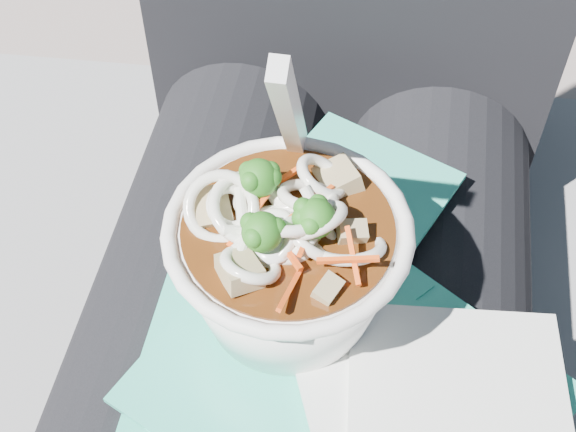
% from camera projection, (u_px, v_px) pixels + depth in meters
% --- Properties ---
extents(stone_ledge, '(1.02, 0.55, 0.45)m').
position_uv_depth(stone_ledge, '(318.00, 376.00, 0.91)').
color(stone_ledge, slate).
rests_on(stone_ledge, ground).
extents(lap, '(0.33, 0.48, 0.16)m').
position_uv_depth(lap, '(300.00, 364.00, 0.58)').
color(lap, black).
rests_on(lap, stone_ledge).
extents(person_body, '(0.34, 0.94, 0.99)m').
position_uv_depth(person_body, '(320.00, 244.00, 0.62)').
color(person_body, black).
rests_on(person_body, ground).
extents(plastic_bag, '(0.30, 0.41, 0.01)m').
position_uv_depth(plastic_bag, '(315.00, 361.00, 0.49)').
color(plastic_bag, '#2BB397').
rests_on(plastic_bag, lap).
extents(napkins, '(0.17, 0.18, 0.01)m').
position_uv_depth(napkins, '(444.00, 424.00, 0.45)').
color(napkins, silver).
rests_on(napkins, plastic_bag).
extents(udon_bowl, '(0.16, 0.16, 0.19)m').
position_uv_depth(udon_bowl, '(287.00, 255.00, 0.47)').
color(udon_bowl, white).
rests_on(udon_bowl, plastic_bag).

